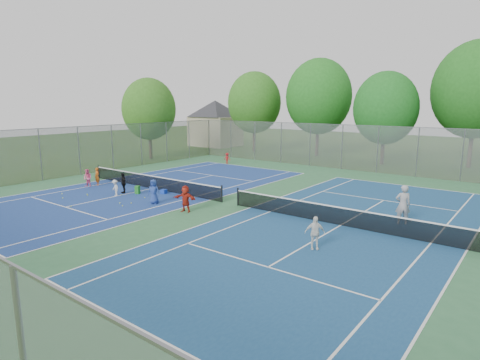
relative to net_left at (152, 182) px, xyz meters
The scene contains 35 objects.
ground 7.01m from the net_left, ahead, with size 120.00×120.00×0.00m, color #2A4B17.
court_pad 7.01m from the net_left, ahead, with size 32.00×32.00×0.01m, color #316940.
court_left 0.44m from the net_left, ahead, with size 10.97×23.77×0.01m, color navy.
court_right 14.01m from the net_left, ahead, with size 10.97×23.77×0.01m, color navy.
net_left is the anchor object (origin of this frame).
net_right 14.00m from the net_left, ahead, with size 12.87×0.10×0.91m, color black.
fence_north 17.53m from the net_left, 66.37° to the left, with size 32.00×0.10×4.00m, color gray.
fence_west 9.13m from the net_left, behind, with size 32.00×0.10×4.00m, color gray.
house 28.55m from the net_left, 122.01° to the left, with size 11.03×11.03×7.30m.
tree_nw 23.72m from the net_left, 107.65° to the left, with size 6.40×6.40×9.58m.
tree_nl 23.81m from the net_left, 87.51° to the left, with size 7.20×7.20×10.69m.
tree_nc 23.38m from the net_left, 66.80° to the left, with size 6.00×6.00×8.85m.
tree_nr 29.59m from the net_left, 56.31° to the left, with size 7.60×7.60×11.42m.
tree_side_w 16.34m from the net_left, 140.19° to the left, with size 5.60×5.60×8.47m.
ball_crate 1.95m from the net_left, 16.97° to the right, with size 0.34×0.34×0.29m, color #173CB3.
ball_hopper 1.74m from the net_left, 72.89° to the right, with size 0.27×0.27×0.54m, color #258927.
student_a 4.38m from the net_left, 157.75° to the right, with size 0.47×0.31×1.30m, color #CE5813.
student_b 4.75m from the net_left, 150.15° to the right, with size 0.63×0.49×1.29m, color #FC6291.
student_c 2.91m from the net_left, 92.46° to the right, with size 0.69×0.40×1.07m, color silver.
student_d 2.12m from the net_left, 100.87° to the right, with size 0.80×0.33×1.37m, color black.
student_e 4.36m from the net_left, 38.61° to the right, with size 0.72×0.47×1.48m, color navy.
student_f 6.81m from the net_left, 24.71° to the right, with size 1.38×0.44×1.49m, color #AE2618.
child_far_baseline 12.59m from the net_left, 104.74° to the left, with size 0.70×0.40×1.08m, color #AC181A.
instructor 16.43m from the net_left, ahead, with size 0.72×0.48×1.99m, color #9A9A9C.
teen_court_b 14.93m from the net_left, 14.29° to the right, with size 0.83×0.34×1.41m, color silver.
tennis_ball_0 2.88m from the net_left, 49.51° to the right, with size 0.07×0.07×0.07m, color #C5E535.
tennis_ball_1 4.31m from the net_left, 112.03° to the right, with size 0.07×0.07×0.07m, color #C8D832.
tennis_ball_2 4.31m from the net_left, 115.42° to the right, with size 0.07×0.07×0.07m, color #A7C72E.
tennis_ball_3 4.29m from the net_left, 56.79° to the right, with size 0.07×0.07×0.07m, color yellow.
tennis_ball_4 4.95m from the net_left, 60.09° to the right, with size 0.07×0.07×0.07m, color #B9D130.
tennis_ball_5 5.79m from the net_left, 111.68° to the right, with size 0.07×0.07×0.07m, color #C3DF33.
tennis_ball_6 4.38m from the net_left, 65.65° to the right, with size 0.07×0.07×0.07m, color #D6F338.
tennis_ball_7 6.19m from the net_left, 87.90° to the right, with size 0.07×0.07×0.07m, color #BAE134.
tennis_ball_8 5.82m from the net_left, 124.52° to the right, with size 0.07×0.07×0.07m, color #DAEC36.
tennis_ball_9 2.64m from the net_left, 88.92° to the right, with size 0.07×0.07×0.07m, color #C1DA32.
Camera 1 is at (14.59, -17.94, 5.95)m, focal length 30.00 mm.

